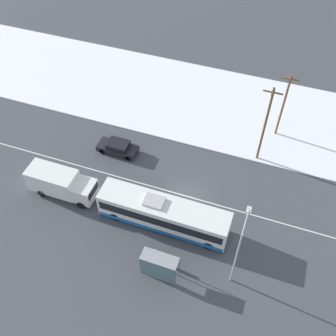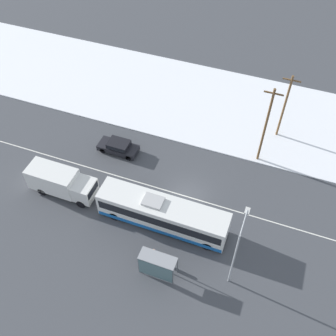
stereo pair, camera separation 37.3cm
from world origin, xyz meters
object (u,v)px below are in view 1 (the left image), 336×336
(city_bus, at_px, (164,214))
(streetlamp, at_px, (239,247))
(sedan_car, at_px, (118,147))
(utility_pole_roadside, at_px, (265,125))
(pedestrian_at_stop, at_px, (156,254))
(bus_shelter, at_px, (159,265))
(box_truck, at_px, (61,183))
(utility_pole_snowlot, at_px, (283,105))

(city_bus, bearing_deg, streetlamp, -21.55)
(sedan_car, distance_m, utility_pole_roadside, 15.38)
(pedestrian_at_stop, xyz_separation_m, bus_shelter, (0.75, -1.23, 0.65))
(box_truck, xyz_separation_m, streetlamp, (17.67, -2.84, 2.97))
(bus_shelter, bearing_deg, box_truck, 157.26)
(box_truck, height_order, utility_pole_snowlot, utility_pole_snowlot)
(sedan_car, bearing_deg, streetlamp, 146.76)
(sedan_car, bearing_deg, pedestrian_at_stop, 128.15)
(city_bus, relative_size, utility_pole_snowlot, 1.50)
(bus_shelter, relative_size, utility_pole_snowlot, 0.39)
(utility_pole_snowlot, bearing_deg, streetlamp, -91.87)
(utility_pole_snowlot, bearing_deg, bus_shelter, -107.29)
(streetlamp, bearing_deg, city_bus, 158.45)
(box_truck, xyz_separation_m, pedestrian_at_stop, (11.16, -3.76, -0.55))
(streetlamp, bearing_deg, box_truck, 170.86)
(pedestrian_at_stop, bearing_deg, streetlamp, 8.00)
(city_bus, bearing_deg, pedestrian_at_stop, -80.41)
(streetlamp, height_order, utility_pole_snowlot, utility_pole_snowlot)
(pedestrian_at_stop, height_order, bus_shelter, bus_shelter)
(utility_pole_roadside, bearing_deg, box_truck, -147.17)
(city_bus, height_order, box_truck, city_bus)
(streetlamp, bearing_deg, sedan_car, 146.76)
(sedan_car, distance_m, utility_pole_snowlot, 18.00)
(pedestrian_at_stop, bearing_deg, sedan_car, 128.15)
(sedan_car, bearing_deg, city_bus, 138.17)
(bus_shelter, relative_size, streetlamp, 0.43)
(utility_pole_roadside, bearing_deg, bus_shelter, -107.79)
(sedan_car, xyz_separation_m, utility_pole_roadside, (14.26, 4.08, 4.06))
(city_bus, height_order, utility_pole_snowlot, utility_pole_snowlot)
(utility_pole_roadside, bearing_deg, streetlamp, -87.39)
(box_truck, relative_size, sedan_car, 1.55)
(sedan_car, bearing_deg, utility_pole_snowlot, -151.21)
(city_bus, height_order, utility_pole_roadside, utility_pole_roadside)
(sedan_car, relative_size, streetlamp, 0.61)
(utility_pole_roadside, bearing_deg, utility_pole_snowlot, 74.52)
(city_bus, xyz_separation_m, bus_shelter, (1.38, -4.97, 0.14))
(pedestrian_at_stop, bearing_deg, box_truck, 161.39)
(sedan_car, height_order, streetlamp, streetlamp)
(utility_pole_roadside, distance_m, utility_pole_snowlot, 4.64)
(box_truck, distance_m, sedan_car, 7.50)
(city_bus, bearing_deg, sedan_car, 138.17)
(city_bus, distance_m, box_truck, 10.53)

